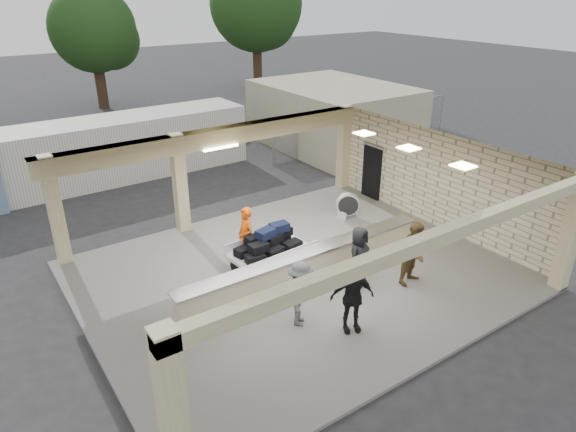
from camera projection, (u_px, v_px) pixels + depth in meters
ground at (296, 277)px, 15.39m from camera, size 120.00×120.00×0.00m
pavilion at (290, 226)px, 15.43m from camera, size 12.01×10.00×3.55m
baggage_counter at (307, 267)px, 14.77m from camera, size 8.20×0.58×0.98m
luggage_cart at (270, 247)px, 15.27m from camera, size 2.48×1.63×1.40m
drum_fan at (348, 205)px, 18.85m from camera, size 0.83×0.72×0.93m
baggage_handler at (246, 237)px, 15.48m from camera, size 0.40×0.70×1.89m
passenger_a at (416, 253)px, 14.57m from camera, size 0.97×0.53×1.90m
passenger_b at (352, 297)px, 12.51m from camera, size 1.18×0.81×1.90m
passenger_c at (300, 294)px, 12.78m from camera, size 1.07×1.10×1.77m
passenger_d at (358, 256)px, 14.47m from camera, size 0.95×0.67×1.80m
car_white_a at (298, 119)px, 30.11m from camera, size 5.44×3.62×1.42m
car_white_b at (300, 115)px, 31.23m from camera, size 4.49×3.18×1.33m
car_dark at (212, 125)px, 29.16m from camera, size 3.81×3.62×1.30m
container_white at (109, 150)px, 22.48m from camera, size 12.46×2.71×2.69m
fence at (367, 126)px, 27.36m from camera, size 12.06×0.06×2.03m
tree_mid at (97, 32)px, 34.09m from camera, size 6.00×5.60×8.00m
tree_right at (259, 8)px, 39.01m from camera, size 7.20×7.00×10.00m
adjacent_building at (333, 116)px, 27.11m from camera, size 6.00×8.00×3.20m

